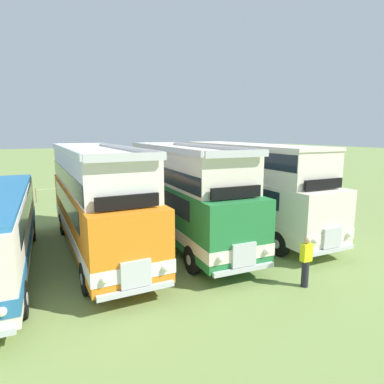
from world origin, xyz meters
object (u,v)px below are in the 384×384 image
bus_third_in_row (97,198)px  bus_fourth_in_row (184,192)px  bus_fifth_in_row (249,183)px  marshal_person (306,261)px

bus_third_in_row → bus_fourth_in_row: bearing=-4.7°
bus_third_in_row → bus_fifth_in_row: 7.85m
bus_fourth_in_row → marshal_person: bearing=-75.8°
marshal_person → bus_fifth_in_row: bearing=70.1°
bus_third_in_row → bus_fifth_in_row: size_ratio=0.97×
bus_third_in_row → marshal_person: bus_third_in_row is taller
marshal_person → bus_third_in_row: bearing=130.2°
bus_fourth_in_row → marshal_person: 6.54m
bus_third_in_row → bus_fourth_in_row: 3.94m
bus_fifth_in_row → marshal_person: bearing=-109.9°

